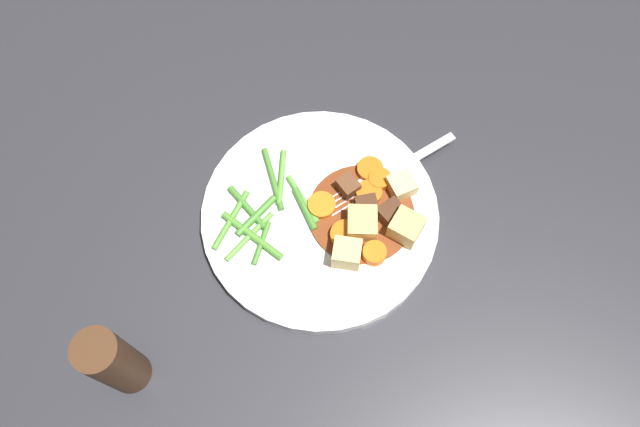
{
  "coord_description": "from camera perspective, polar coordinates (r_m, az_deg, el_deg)",
  "views": [
    {
      "loc": [
        0.07,
        -0.27,
        0.68
      ],
      "look_at": [
        0.0,
        0.0,
        0.01
      ],
      "focal_mm": 36.24,
      "sensor_mm": 36.0,
      "label": 1
    }
  ],
  "objects": [
    {
      "name": "ground_plane",
      "position": [
        0.73,
        0.0,
        -0.42
      ],
      "size": [
        3.0,
        3.0,
        0.0
      ],
      "primitive_type": "plane",
      "color": "#2D2D33"
    },
    {
      "name": "dinner_plate",
      "position": [
        0.72,
        0.0,
        -0.21
      ],
      "size": [
        0.27,
        0.27,
        0.01
      ],
      "primitive_type": "cylinder",
      "color": "white",
      "rests_on": "ground_plane"
    },
    {
      "name": "stew_sauce",
      "position": [
        0.72,
        3.66,
        0.0
      ],
      "size": [
        0.12,
        0.12,
        0.0
      ],
      "primitive_type": "cylinder",
      "color": "brown",
      "rests_on": "dinner_plate"
    },
    {
      "name": "carrot_slice_0",
      "position": [
        0.7,
        2.26,
        -1.96
      ],
      "size": [
        0.04,
        0.04,
        0.01
      ],
      "primitive_type": "cylinder",
      "rotation": [
        0.0,
        0.0,
        3.07
      ],
      "color": "orange",
      "rests_on": "dinner_plate"
    },
    {
      "name": "carrot_slice_1",
      "position": [
        0.74,
        4.43,
        3.88
      ],
      "size": [
        0.04,
        0.04,
        0.01
      ],
      "primitive_type": "cylinder",
      "rotation": [
        0.0,
        0.0,
        4.03
      ],
      "color": "orange",
      "rests_on": "dinner_plate"
    },
    {
      "name": "carrot_slice_2",
      "position": [
        0.73,
        5.29,
        3.01
      ],
      "size": [
        0.04,
        0.04,
        0.01
      ],
      "primitive_type": "cylinder",
      "rotation": [
        0.0,
        0.0,
        2.62
      ],
      "color": "orange",
      "rests_on": "dinner_plate"
    },
    {
      "name": "carrot_slice_3",
      "position": [
        0.72,
        4.34,
        1.8
      ],
      "size": [
        0.04,
        0.04,
        0.01
      ],
      "primitive_type": "cylinder",
      "rotation": [
        0.0,
        0.0,
        0.29
      ],
      "color": "orange",
      "rests_on": "dinner_plate"
    },
    {
      "name": "carrot_slice_4",
      "position": [
        0.72,
        0.07,
        0.73
      ],
      "size": [
        0.04,
        0.04,
        0.01
      ],
      "primitive_type": "cylinder",
      "rotation": [
        0.0,
        0.0,
        3.87
      ],
      "color": "orange",
      "rests_on": "dinner_plate"
    },
    {
      "name": "carrot_slice_5",
      "position": [
        0.7,
        4.82,
        -3.51
      ],
      "size": [
        0.03,
        0.03,
        0.01
      ],
      "primitive_type": "cylinder",
      "rotation": [
        0.0,
        0.0,
        0.37
      ],
      "color": "orange",
      "rests_on": "dinner_plate"
    },
    {
      "name": "potato_chunk_0",
      "position": [
        0.69,
        2.38,
        -3.54
      ],
      "size": [
        0.03,
        0.03,
        0.03
      ],
      "primitive_type": "cube",
      "rotation": [
        0.0,
        0.0,
        3.23
      ],
      "color": "#E5CC7A",
      "rests_on": "dinner_plate"
    },
    {
      "name": "potato_chunk_1",
      "position": [
        0.7,
        7.66,
        -0.96
      ],
      "size": [
        0.04,
        0.04,
        0.03
      ],
      "primitive_type": "cube",
      "rotation": [
        0.0,
        0.0,
        5.98
      ],
      "color": "#DBBC6B",
      "rests_on": "dinner_plate"
    },
    {
      "name": "potato_chunk_2",
      "position": [
        0.73,
        7.22,
        2.46
      ],
      "size": [
        0.04,
        0.04,
        0.02
      ],
      "primitive_type": "cube",
      "rotation": [
        0.0,
        0.0,
        3.8
      ],
      "color": "#EAD68C",
      "rests_on": "dinner_plate"
    },
    {
      "name": "potato_chunk_3",
      "position": [
        0.7,
        3.73,
        -0.89
      ],
      "size": [
        0.04,
        0.04,
        0.03
      ],
      "primitive_type": "cube",
      "rotation": [
        0.0,
        0.0,
        4.92
      ],
      "color": "#DBBC6B",
      "rests_on": "dinner_plate"
    },
    {
      "name": "meat_chunk_0",
      "position": [
        0.71,
        4.11,
        0.68
      ],
      "size": [
        0.03,
        0.03,
        0.02
      ],
      "primitive_type": "cube",
      "rotation": [
        0.0,
        0.0,
        3.58
      ],
      "color": "#4C2B19",
      "rests_on": "dinner_plate"
    },
    {
      "name": "meat_chunk_1",
      "position": [
        0.71,
        6.39,
        -0.02
      ],
      "size": [
        0.04,
        0.04,
        0.02
      ],
      "primitive_type": "cube",
      "rotation": [
        0.0,
        0.0,
        2.49
      ],
      "color": "#4C2B19",
      "rests_on": "dinner_plate"
    },
    {
      "name": "meat_chunk_2",
      "position": [
        0.72,
        2.5,
        2.4
      ],
      "size": [
        0.03,
        0.03,
        0.02
      ],
      "primitive_type": "cube",
      "rotation": [
        0.0,
        0.0,
        5.58
      ],
      "color": "brown",
      "rests_on": "dinner_plate"
    },
    {
      "name": "green_bean_0",
      "position": [
        0.73,
        -3.43,
        3.22
      ],
      "size": [
        0.02,
        0.07,
        0.01
      ],
      "primitive_type": "cylinder",
      "rotation": [
        0.0,
        1.57,
        1.75
      ],
      "color": "#66AD42",
      "rests_on": "dinner_plate"
    },
    {
      "name": "green_bean_1",
      "position": [
        0.72,
        -5.65,
        -0.2
      ],
      "size": [
        0.04,
        0.06,
        0.01
      ],
      "primitive_type": "cylinder",
      "rotation": [
        0.0,
        1.57,
        1.08
      ],
      "color": "#4C8E33",
      "rests_on": "dinner_plate"
    },
    {
      "name": "green_bean_2",
      "position": [
        0.72,
        -1.55,
        1.28
      ],
      "size": [
        0.05,
        0.05,
        0.01
      ],
      "primitive_type": "cylinder",
      "rotation": [
        0.0,
        1.57,
        2.34
      ],
      "color": "#66AD42",
      "rests_on": "dinner_plate"
    },
    {
      "name": "green_bean_3",
      "position": [
        0.71,
        -6.0,
        -1.95
      ],
      "size": [
        0.08,
        0.04,
        0.01
      ],
      "primitive_type": "cylinder",
      "rotation": [
        0.0,
        1.57,
        2.72
      ],
      "color": "#599E38",
      "rests_on": "dinner_plate"
    },
    {
      "name": "green_bean_4",
      "position": [
        0.72,
        -6.44,
        0.55
      ],
      "size": [
        0.06,
        0.04,
        0.01
      ],
      "primitive_type": "cylinder",
      "rotation": [
        0.0,
        1.57,
        2.51
      ],
      "color": "#4C8E33",
      "rests_on": "dinner_plate"
    },
    {
      "name": "green_bean_5",
      "position": [
        0.7,
        -5.2,
        -2.62
      ],
      "size": [
        0.01,
        0.05,
        0.01
      ],
      "primitive_type": "cylinder",
      "rotation": [
        0.0,
        1.57,
        1.52
      ],
      "color": "#4C8E33",
      "rests_on": "dinner_plate"
    },
    {
      "name": "green_bean_6",
      "position": [
        0.72,
        -7.88,
        -0.57
      ],
      "size": [
        0.02,
        0.08,
        0.01
      ],
      "primitive_type": "cylinder",
      "rotation": [
        0.0,
        1.57,
        1.36
      ],
      "color": "#599E38",
      "rests_on": "dinner_plate"
    },
    {
      "name": "green_bean_7",
      "position": [
        0.71,
        -6.25,
        -2.01
      ],
      "size": [
        0.04,
        0.07,
        0.01
      ],
      "primitive_type": "cylinder",
      "rotation": [
        0.0,
        1.57,
        1.09
      ],
      "color": "#66AD42",
      "rests_on": "dinner_plate"
    },
    {
      "name": "green_bean_8",
      "position": [
        0.71,
        -1.44,
        0.1
      ],
      "size": [
        0.04,
        0.05,
        0.01
      ],
      "primitive_type": "cylinder",
      "rotation": [
        0.0,
        1.57,
        2.23
      ],
      "color": "#4C8E33",
      "rests_on": "dinner_plate"
    },
    {
      "name": "green_bean_9",
      "position": [
        0.73,
        -4.18,
        3.07
      ],
      "size": [
        0.04,
        0.07,
        0.01
      ],
      "primitive_type": "cylinder",
      "rotation": [
        0.0,
        1.57,
        2.09
      ],
      "color": "#4C8E33",
      "rests_on": "dinner_plate"
    },
    {
      "name": "fork",
      "position": [
        0.74,
        5.97,
        3.48
      ],
      "size": [
        0.13,
        0.14,
        0.0
      ],
      "color": "silver",
      "rests_on": "dinner_plate"
    },
    {
      "name": "pepper_mill",
      "position": [
        0.65,
        -17.73,
        -12.39
      ],
      "size": [
        0.04,
        0.04,
        0.12
      ],
      "primitive_type": "cylinder",
      "color": "#4C2D19",
      "rests_on": "ground_plane"
    }
  ]
}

